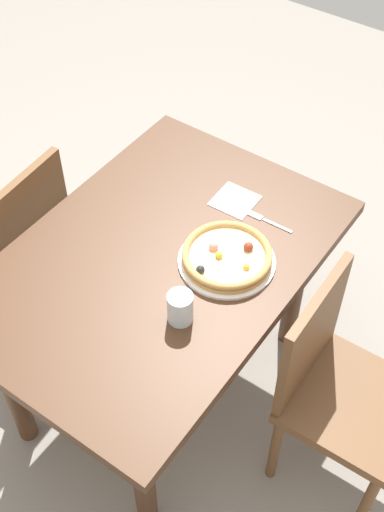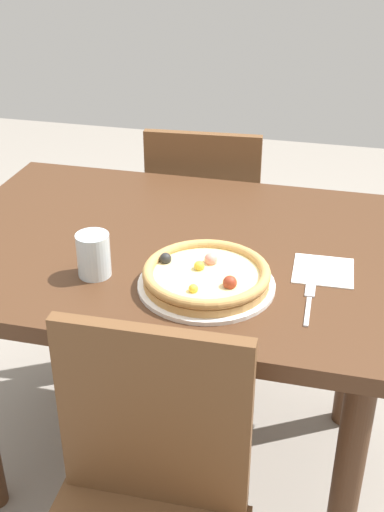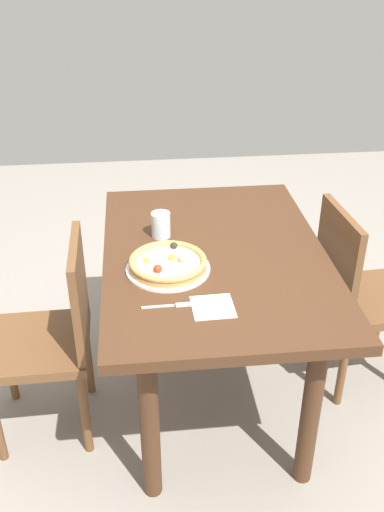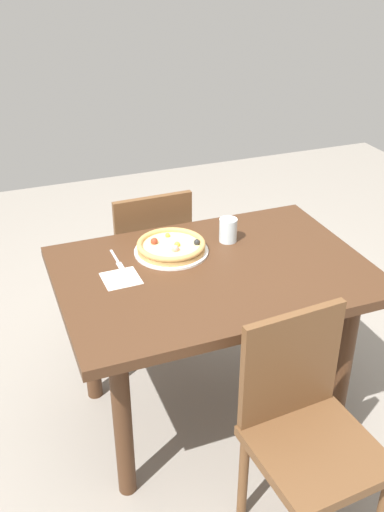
{
  "view_description": "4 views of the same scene",
  "coord_description": "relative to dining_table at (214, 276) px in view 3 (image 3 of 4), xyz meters",
  "views": [
    {
      "loc": [
        -1.11,
        -0.92,
        2.37
      ],
      "look_at": [
        0.06,
        -0.1,
        0.77
      ],
      "focal_mm": 47.43,
      "sensor_mm": 36.0,
      "label": 1
    },
    {
      "loc": [
        0.38,
        -1.43,
        1.54
      ],
      "look_at": [
        0.06,
        -0.1,
        0.77
      ],
      "focal_mm": 46.21,
      "sensor_mm": 36.0,
      "label": 2
    },
    {
      "loc": [
        1.9,
        -0.29,
        1.86
      ],
      "look_at": [
        0.06,
        -0.1,
        0.77
      ],
      "focal_mm": 39.96,
      "sensor_mm": 36.0,
      "label": 3
    },
    {
      "loc": [
        0.8,
        1.83,
        1.93
      ],
      "look_at": [
        0.06,
        -0.1,
        0.77
      ],
      "focal_mm": 40.72,
      "sensor_mm": 36.0,
      "label": 4
    }
  ],
  "objects": [
    {
      "name": "ground_plane",
      "position": [
        0.0,
        0.0,
        -0.64
      ],
      "size": [
        6.0,
        6.0,
        0.0
      ],
      "primitive_type": "plane",
      "color": "gray"
    },
    {
      "name": "dining_table",
      "position": [
        0.0,
        0.0,
        0.0
      ],
      "size": [
        1.24,
        0.86,
        0.75
      ],
      "color": "#472B19",
      "rests_on": "ground"
    },
    {
      "name": "chair_near",
      "position": [
        0.09,
        -0.64,
        -0.17
      ],
      "size": [
        0.41,
        0.41,
        0.86
      ],
      "rotation": [
        0.0,
        0.0,
        3.16
      ],
      "color": "brown",
      "rests_on": "ground"
    },
    {
      "name": "chair_far",
      "position": [
        -0.07,
        0.64,
        -0.17
      ],
      "size": [
        0.43,
        0.43,
        0.86
      ],
      "rotation": [
        0.0,
        0.0,
        0.07
      ],
      "color": "brown",
      "rests_on": "ground"
    },
    {
      "name": "plate",
      "position": [
        0.11,
        -0.19,
        0.11
      ],
      "size": [
        0.31,
        0.31,
        0.01
      ],
      "primitive_type": "cylinder",
      "color": "white",
      "rests_on": "dining_table"
    },
    {
      "name": "pizza",
      "position": [
        0.11,
        -0.19,
        0.14
      ],
      "size": [
        0.29,
        0.29,
        0.05
      ],
      "color": "tan",
      "rests_on": "plate"
    },
    {
      "name": "fork",
      "position": [
        0.34,
        -0.2,
        0.11
      ],
      "size": [
        0.02,
        0.17,
        0.0
      ],
      "rotation": [
        0.0,
        0.0,
        1.59
      ],
      "color": "silver",
      "rests_on": "dining_table"
    },
    {
      "name": "drinking_glass",
      "position": [
        -0.15,
        -0.2,
        0.16
      ],
      "size": [
        0.08,
        0.08,
        0.1
      ],
      "primitive_type": "cylinder",
      "color": "silver",
      "rests_on": "dining_table"
    },
    {
      "name": "napkin",
      "position": [
        0.37,
        -0.06,
        0.11
      ],
      "size": [
        0.14,
        0.14,
        0.0
      ],
      "primitive_type": "cube",
      "rotation": [
        0.0,
        0.0,
        0.03
      ],
      "color": "white",
      "rests_on": "dining_table"
    }
  ]
}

